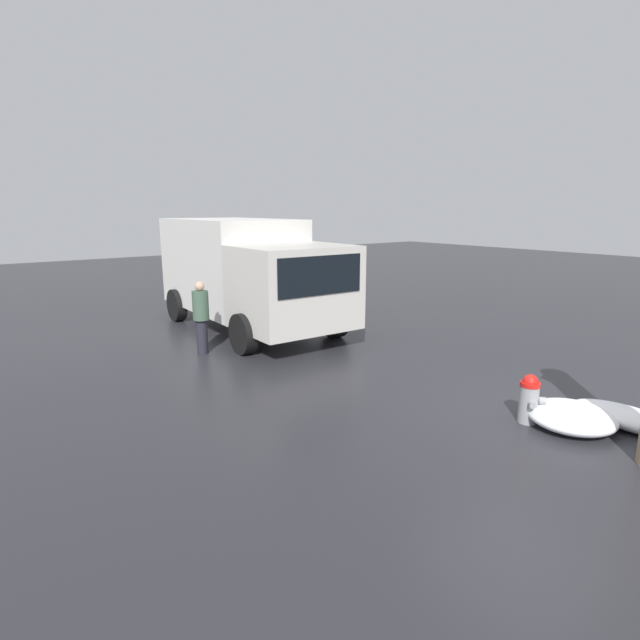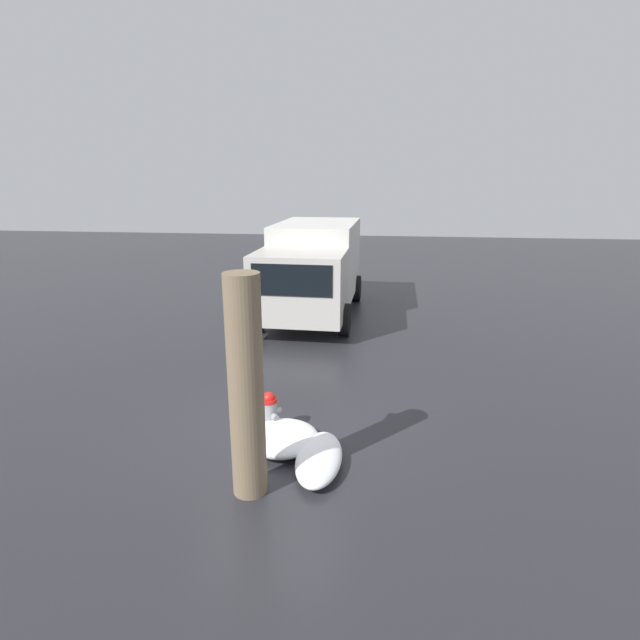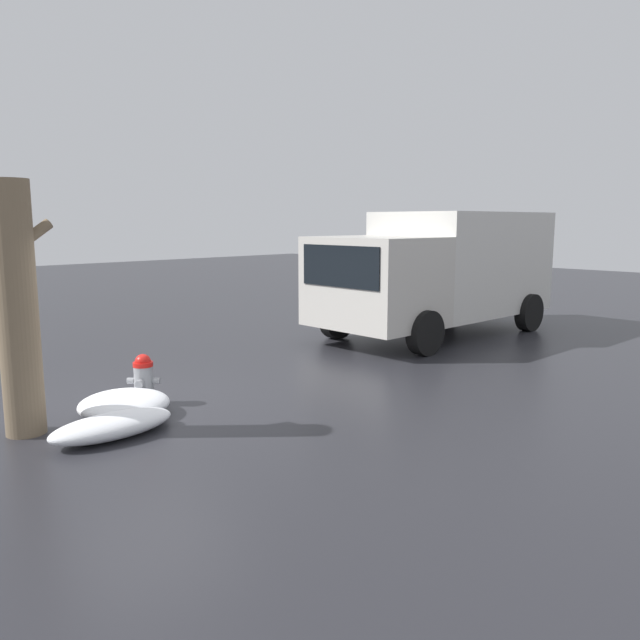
{
  "view_description": "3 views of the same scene",
  "coord_description": "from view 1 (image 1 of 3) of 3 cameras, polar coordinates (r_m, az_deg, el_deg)",
  "views": [
    {
      "loc": [
        -3.64,
        6.62,
        3.1
      ],
      "look_at": [
        4.61,
        0.36,
        0.78
      ],
      "focal_mm": 28.0,
      "sensor_mm": 36.0,
      "label": 1
    },
    {
      "loc": [
        -7.62,
        -1.83,
        4.28
      ],
      "look_at": [
        4.45,
        -0.33,
        0.76
      ],
      "focal_mm": 28.0,
      "sensor_mm": 36.0,
      "label": 2
    },
    {
      "loc": [
        -4.33,
        -8.01,
        2.63
      ],
      "look_at": [
        3.44,
        -0.15,
        0.87
      ],
      "focal_mm": 35.0,
      "sensor_mm": 36.0,
      "label": 3
    }
  ],
  "objects": [
    {
      "name": "snow_pile_curbside",
      "position": [
        8.18,
        26.76,
        -9.82
      ],
      "size": [
        1.21,
        1.19,
        0.34
      ],
      "color": "white",
      "rests_on": "ground_plane"
    },
    {
      "name": "ground_plane",
      "position": [
        8.17,
        22.54,
        -10.72
      ],
      "size": [
        60.0,
        60.0,
        0.0
      ],
      "primitive_type": "plane",
      "color": "#28282D"
    },
    {
      "name": "snow_pile_by_hydrant",
      "position": [
        8.59,
        31.75,
        -9.5
      ],
      "size": [
        1.57,
        0.7,
        0.29
      ],
      "color": "white",
      "rests_on": "ground_plane"
    },
    {
      "name": "delivery_truck",
      "position": [
        13.17,
        -8.34,
        5.66
      ],
      "size": [
        6.34,
        2.9,
        2.83
      ],
      "rotation": [
        0.0,
        0.0,
        1.54
      ],
      "color": "beige",
      "rests_on": "ground_plane"
    },
    {
      "name": "fire_hydrant",
      "position": [
        8.03,
        22.79,
        -8.23
      ],
      "size": [
        0.41,
        0.41,
        0.74
      ],
      "rotation": [
        0.0,
        0.0,
        3.91
      ],
      "color": "gray",
      "rests_on": "ground_plane"
    },
    {
      "name": "pedestrian",
      "position": [
        11.04,
        -13.44,
        0.59
      ],
      "size": [
        0.35,
        0.35,
        1.59
      ],
      "rotation": [
        0.0,
        0.0,
        1.4
      ],
      "color": "#23232D",
      "rests_on": "ground_plane"
    }
  ]
}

